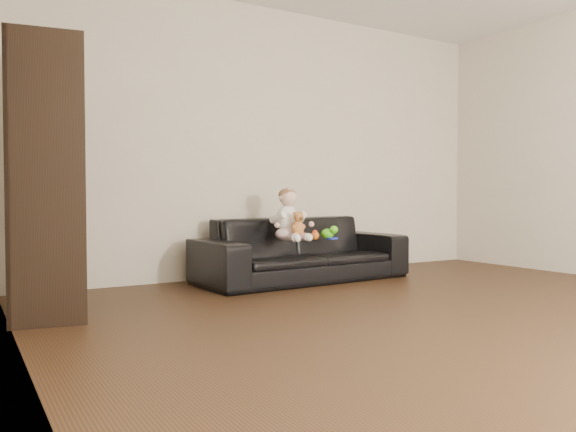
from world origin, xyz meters
TOP-DOWN VIEW (x-y plane):
  - floor at (0.00, 0.00)m, footprint 5.50×5.50m
  - wall_back at (0.00, 2.75)m, footprint 5.00×0.00m
  - wall_left at (-2.50, 0.00)m, footprint 0.00×5.50m
  - sofa at (-0.04, 2.25)m, footprint 2.01×0.88m
  - cabinet at (-2.26, 1.73)m, footprint 0.53×0.66m
  - shelf_item at (-2.24, 1.73)m, footprint 0.22×0.28m
  - baby at (-0.25, 2.14)m, footprint 0.32×0.39m
  - teddy_bear at (-0.24, 2.00)m, footprint 0.12×0.12m
  - toy_green at (0.18, 2.17)m, footprint 0.15×0.17m
  - toy_rattle at (0.01, 2.12)m, footprint 0.08×0.08m
  - toy_blue_disc at (0.21, 2.14)m, footprint 0.13×0.13m

SIDE VIEW (x-z plane):
  - floor at x=0.00m, z-range 0.00..0.00m
  - sofa at x=-0.04m, z-range 0.00..0.57m
  - toy_blue_disc at x=0.21m, z-range 0.38..0.39m
  - toy_rattle at x=0.01m, z-range 0.38..0.46m
  - toy_green at x=0.18m, z-range 0.38..0.47m
  - teddy_bear at x=-0.24m, z-range 0.43..0.64m
  - baby at x=-0.25m, z-range 0.35..0.81m
  - cabinet at x=-2.26m, z-range 0.00..1.74m
  - shelf_item at x=-2.24m, z-range 1.12..1.40m
  - wall_back at x=0.00m, z-range -1.20..3.80m
  - wall_left at x=-2.50m, z-range -1.45..4.05m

